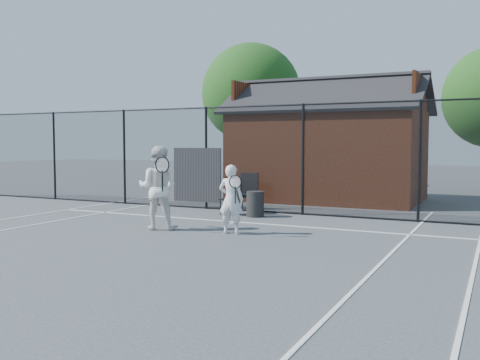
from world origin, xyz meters
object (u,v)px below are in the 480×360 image
at_px(clubhouse, 328,153).
at_px(player_back, 158,188).
at_px(player_front, 231,199).
at_px(chair_left, 230,197).
at_px(waste_bin, 255,204).
at_px(chair_right, 246,194).

height_order(clubhouse, player_back, clubhouse).
xyz_separation_m(player_front, chair_left, (-1.38, 2.65, -0.27)).
relative_size(clubhouse, waste_bin, 9.66).
distance_m(clubhouse, waste_bin, 5.09).
relative_size(chair_left, chair_right, 0.88).
distance_m(player_front, chair_right, 3.36).
bearing_deg(player_back, clubhouse, 78.09).
xyz_separation_m(clubhouse, chair_left, (-1.24, -4.90, -1.13)).
relative_size(chair_right, waste_bin, 1.62).
bearing_deg(player_back, player_front, 5.15).
relative_size(player_front, chair_right, 1.37).
xyz_separation_m(clubhouse, player_back, (-1.63, -7.71, -0.66)).
xyz_separation_m(chair_right, waste_bin, (0.50, -0.50, -0.21)).
relative_size(player_back, waste_bin, 2.79).
distance_m(clubhouse, player_front, 7.60).
distance_m(clubhouse, chair_right, 4.64).
relative_size(clubhouse, player_front, 4.36).
relative_size(clubhouse, player_back, 3.46).
relative_size(clubhouse, chair_left, 6.81).
bearing_deg(chair_right, player_back, -101.90).
bearing_deg(waste_bin, chair_right, 134.95).
bearing_deg(player_front, chair_right, 109.92).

